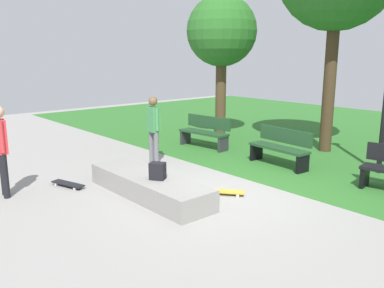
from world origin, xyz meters
The scene contains 10 objects.
ground_plane centered at (0.00, 0.00, 0.00)m, with size 28.00×28.00×0.00m, color gray.
concrete_ledge centered at (-0.96, -1.20, 0.20)m, with size 3.00×0.85×0.40m, color gray.
backpack_on_ledge centered at (-0.68, -1.20, 0.56)m, with size 0.28×0.20×0.32m, color black.
skater_performing_trick centered at (-2.77, -3.30, 1.03)m, with size 0.43×0.25×1.76m.
skater_watching centered at (-2.81, 0.25, 0.98)m, with size 0.43×0.22×1.68m.
skateboard_by_ledge centered at (-2.52, -2.16, 0.06)m, with size 0.82×0.43×0.08m.
skateboard_spare centered at (-0.06, -0.07, 0.06)m, with size 0.76×0.64×0.08m.
park_bench_center_lawn centered at (-3.31, 2.47, 0.48)m, with size 1.64×0.63×0.91m.
park_bench_by_oak centered at (-0.63, 2.49, 0.48)m, with size 1.63×0.59×0.91m.
tree_leaning_ash centered at (-4.20, 3.98, 3.36)m, with size 2.24×2.24×4.53m.
Camera 1 is at (5.16, -5.46, 2.69)m, focal length 37.71 mm.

